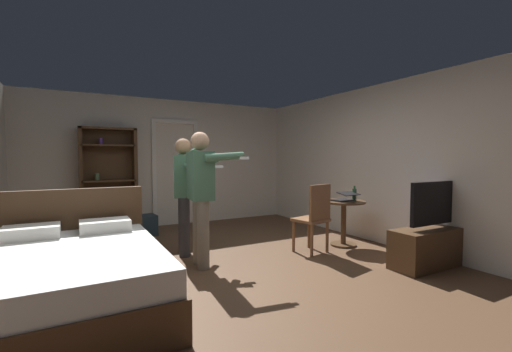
{
  "coord_description": "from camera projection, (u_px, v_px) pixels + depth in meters",
  "views": [
    {
      "loc": [
        -1.68,
        -3.51,
        1.37
      ],
      "look_at": [
        0.59,
        0.6,
        1.11
      ],
      "focal_mm": 23.44,
      "sensor_mm": 36.0,
      "label": 1
    }
  ],
  "objects": [
    {
      "name": "bottle_on_table",
      "position": [
        354.0,
        194.0,
        5.15
      ],
      "size": [
        0.06,
        0.06,
        0.23
      ],
      "color": "#2B502D",
      "rests_on": "side_table"
    },
    {
      "name": "bookshelf",
      "position": [
        109.0,
        176.0,
        6.05
      ],
      "size": [
        0.96,
        0.32,
        1.9
      ],
      "color": "#4C331E",
      "rests_on": "ground_plane"
    },
    {
      "name": "wall_back",
      "position": [
        166.0,
        163.0,
        6.76
      ],
      "size": [
        5.45,
        0.12,
        2.53
      ],
      "primitive_type": "cube",
      "color": "silver",
      "rests_on": "ground_plane"
    },
    {
      "name": "ground_plane",
      "position": [
        237.0,
        273.0,
        3.96
      ],
      "size": [
        7.1,
        7.1,
        0.0
      ],
      "primitive_type": "plane",
      "color": "brown"
    },
    {
      "name": "bed",
      "position": [
        71.0,
        278.0,
        2.96
      ],
      "size": [
        1.53,
        1.98,
        1.02
      ],
      "color": "#4C331E",
      "rests_on": "ground_plane"
    },
    {
      "name": "person_blue_shirt",
      "position": [
        201.0,
        189.0,
        4.16
      ],
      "size": [
        0.67,
        0.62,
        1.68
      ],
      "color": "gray",
      "rests_on": "ground_plane"
    },
    {
      "name": "wooden_chair",
      "position": [
        315.0,
        215.0,
        4.75
      ],
      "size": [
        0.49,
        0.49,
        0.99
      ],
      "color": "brown",
      "rests_on": "ground_plane"
    },
    {
      "name": "person_striped_shirt",
      "position": [
        184.0,
        189.0,
        4.67
      ],
      "size": [
        0.62,
        0.65,
        1.63
      ],
      "color": "#333338",
      "rests_on": "ground_plane"
    },
    {
      "name": "wall_right",
      "position": [
        391.0,
        164.0,
        5.18
      ],
      "size": [
        0.12,
        6.7,
        2.53
      ],
      "primitive_type": "cube",
      "color": "silver",
      "rests_on": "ground_plane"
    },
    {
      "name": "doorway_frame",
      "position": [
        175.0,
        165.0,
        6.77
      ],
      "size": [
        0.93,
        0.08,
        2.13
      ],
      "color": "white",
      "rests_on": "ground_plane"
    },
    {
      "name": "side_table",
      "position": [
        344.0,
        215.0,
        5.17
      ],
      "size": [
        0.66,
        0.66,
        0.7
      ],
      "color": "#4C331E",
      "rests_on": "ground_plane"
    },
    {
      "name": "suitcase_dark",
      "position": [
        142.0,
        226.0,
        5.83
      ],
      "size": [
        0.51,
        0.38,
        0.36
      ],
      "primitive_type": "cube",
      "rotation": [
        0.0,
        0.0,
        0.08
      ],
      "color": "#1E2D38",
      "rests_on": "ground_plane"
    },
    {
      "name": "laptop",
      "position": [
        345.0,
        198.0,
        5.1
      ],
      "size": [
        0.34,
        0.35,
        0.15
      ],
      "color": "black",
      "rests_on": "side_table"
    },
    {
      "name": "tv_flatscreen",
      "position": [
        433.0,
        242.0,
        4.23
      ],
      "size": [
        1.26,
        0.4,
        1.07
      ],
      "color": "#4C331E",
      "rests_on": "ground_plane"
    }
  ]
}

